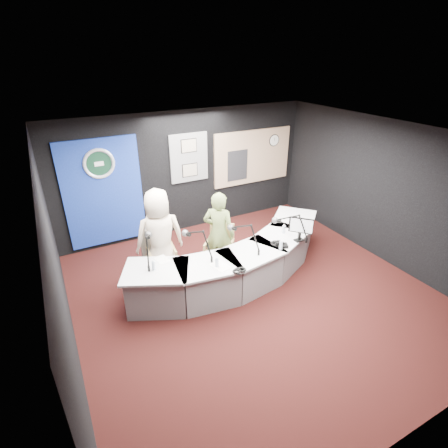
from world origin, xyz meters
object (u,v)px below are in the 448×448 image
armchair_left (162,255)px  person_man (160,237)px  armchair_right (219,249)px  person_woman (219,234)px  broadcast_desk (237,262)px

armchair_left → person_man: (0.00, 0.00, 0.39)m
armchair_right → person_woman: person_woman is taller
broadcast_desk → armchair_left: (-1.24, 0.68, 0.14)m
broadcast_desk → armchair_left: size_ratio=4.37×
armchair_left → person_woman: (1.06, -0.27, 0.32)m
armchair_left → person_woman: bearing=-8.0°
armchair_right → person_man: (-1.06, 0.27, 0.41)m
broadcast_desk → person_man: bearing=151.1°
armchair_left → person_man: person_man is taller
person_man → person_woman: bearing=171.4°
broadcast_desk → armchair_right: size_ratio=4.51×
broadcast_desk → person_woman: person_woman is taller
armchair_right → person_man: bearing=-151.0°
broadcast_desk → person_woman: size_ratio=2.70×
broadcast_desk → armchair_left: armchair_left is taller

